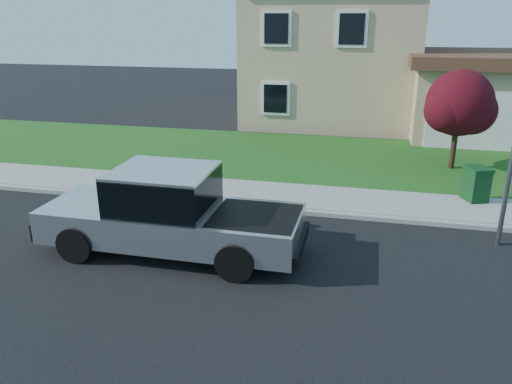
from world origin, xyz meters
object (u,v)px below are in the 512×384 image
at_px(ornamental_tree, 460,106).
at_px(trash_bin, 476,184).
at_px(pickup_truck, 171,214).
at_px(woman, 207,201).

bearing_deg(ornamental_tree, trash_bin, -87.63).
relative_size(pickup_truck, woman, 3.58).
xyz_separation_m(woman, trash_bin, (6.88, 3.40, -0.15)).
distance_m(pickup_truck, woman, 1.40).
bearing_deg(pickup_truck, trash_bin, 33.30).
height_order(pickup_truck, woman, pickup_truck).
distance_m(woman, ornamental_tree, 9.69).
xyz_separation_m(woman, ornamental_tree, (6.74, 6.80, 1.46)).
xyz_separation_m(ornamental_tree, trash_bin, (0.14, -3.40, -1.62)).
height_order(pickup_truck, ornamental_tree, ornamental_tree).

